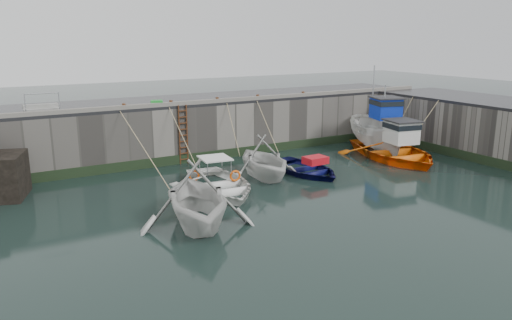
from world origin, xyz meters
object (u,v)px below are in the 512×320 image
ladder (183,135)px  boat_near_blacktrim (264,177)px  boat_near_navy (305,173)px  boat_far_orange (394,151)px  boat_near_blue (219,191)px  bollard_e (303,94)px  bollard_a (124,106)px  fish_crate (157,103)px  boat_far_white (380,134)px  boat_near_white (197,224)px  bollard_d (258,97)px  bollard_b (171,103)px  bollard_c (217,100)px

ladder → boat_near_blacktrim: (2.43, -4.38, -1.59)m
boat_near_blacktrim → boat_near_navy: size_ratio=0.99×
boat_near_blacktrim → boat_far_orange: size_ratio=0.61×
boat_near_blue → bollard_e: size_ratio=19.32×
bollard_a → bollard_e: bearing=0.0°
boat_near_blacktrim → fish_crate: fish_crate is taller
boat_far_white → bollard_e: (-3.48, 3.16, 2.29)m
boat_near_white → boat_near_navy: 8.51m
bollard_d → bollard_e: size_ratio=1.00×
boat_near_white → boat_far_orange: (13.62, 3.75, 0.44)m
bollard_a → boat_far_white: bearing=-12.3°
boat_near_white → ladder: bearing=84.7°
boat_near_blacktrim → fish_crate: (-3.65, 4.90, 3.32)m
boat_near_navy → boat_far_white: size_ratio=0.70×
bollard_b → bollard_e: 8.50m
fish_crate → bollard_e: 9.23m
ladder → boat_far_orange: 11.77m
fish_crate → bollard_b: (0.72, -0.18, -0.02)m
boat_near_white → bollard_e: bearing=52.9°
boat_near_blue → boat_near_blacktrim: 3.06m
ladder → bollard_d: 5.11m
bollard_b → ladder: bearing=-33.9°
boat_near_blacktrim → bollard_e: bollard_e is taller
bollard_a → boat_near_white: bearing=-89.8°
bollard_b → bollard_d: bearing=0.0°
fish_crate → boat_near_white: bearing=-85.4°
bollard_a → bollard_d: 7.80m
boat_near_blue → bollard_a: size_ratio=19.32×
boat_far_orange → bollard_d: bearing=149.0°
bollard_c → bollard_e: size_ratio=1.00×
boat_far_white → bollard_c: size_ratio=23.35×
ladder → fish_crate: size_ratio=5.29×
boat_far_orange → ladder: bearing=166.1°
boat_far_white → boat_near_blacktrim: bearing=-153.1°
boat_far_orange → bollard_c: 10.33m
boat_near_blue → fish_crate: (-0.75, 5.87, 3.32)m
boat_near_navy → bollard_d: bollard_d is taller
bollard_c → boat_far_white: bearing=-18.8°
boat_far_white → bollard_b: (-11.98, 3.16, 2.29)m
boat_near_white → boat_near_blacktrim: size_ratio=1.14×
boat_near_blue → bollard_d: bearing=53.3°
boat_near_blue → bollard_e: bollard_e is taller
boat_near_navy → bollard_a: bollard_a is taller
boat_near_white → bollard_d: size_ratio=18.36×
bollard_e → ladder: bearing=-177.6°
bollard_a → bollard_e: same height
boat_near_white → boat_far_orange: boat_far_orange is taller
boat_near_white → bollard_d: bearing=62.8°
boat_near_blacktrim → bollard_e: 8.01m
bollard_a → boat_far_orange: bearing=-20.9°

